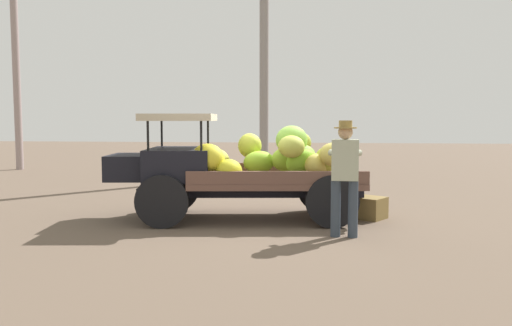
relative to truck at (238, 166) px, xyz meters
The scene contains 4 objects.
ground_plane 0.97m from the truck, 150.97° to the left, with size 60.00×60.00×0.00m, color brown.
truck is the anchor object (origin of this frame).
farmer 2.20m from the truck, 145.63° to the left, with size 0.53×0.47×1.77m.
wooden_crate 2.49m from the truck, behind, with size 0.53×0.49×0.39m, color olive.
Camera 1 is at (-1.26, 9.05, 1.79)m, focal length 36.21 mm.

